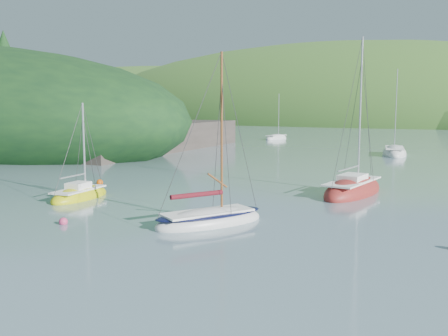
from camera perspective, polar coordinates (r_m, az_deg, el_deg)
The scene contains 7 objects.
ground at distance 21.95m, azimuth -12.42°, elevation -8.20°, with size 700.00×700.00×0.00m, color slate.
daysailer_white at distance 24.45m, azimuth -1.66°, elevation -5.96°, with size 4.33×6.16×8.91m.
sloop_red at distance 33.72m, azimuth 14.50°, elevation -2.55°, with size 2.71×7.52×11.05m.
sailboat_yellow at distance 32.43m, azimuth -16.16°, elevation -3.07°, with size 2.94×5.20×6.50m.
distant_sloop_a at distance 62.02m, azimuth 18.89°, elevation 1.58°, with size 4.75×8.11×10.94m.
distant_sloop_c at distance 86.84m, azimuth 6.00°, elevation 3.37°, with size 2.35×6.07×8.55m.
mooring_buoys at distance 29.07m, azimuth -7.94°, elevation -4.10°, with size 25.16×10.18×0.48m.
Camera 1 is at (15.36, -14.60, 5.73)m, focal length 40.00 mm.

